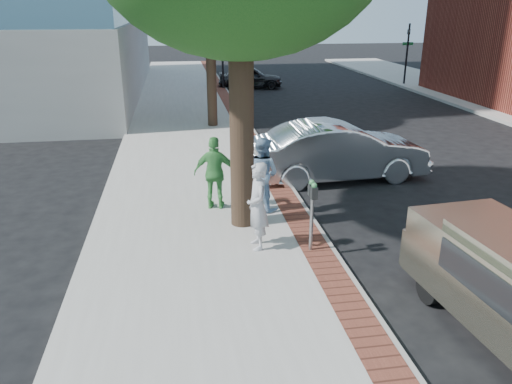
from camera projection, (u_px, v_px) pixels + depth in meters
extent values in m
plane|color=black|center=(286.00, 267.00, 9.74)|extent=(120.00, 120.00, 0.00)
cube|color=#9E9991|center=(193.00, 154.00, 16.90)|extent=(5.00, 60.00, 0.15)
cube|color=brown|center=(257.00, 149.00, 17.19)|extent=(0.60, 60.00, 0.01)
cube|color=gray|center=(267.00, 151.00, 17.27)|extent=(0.10, 60.00, 0.15)
cylinder|color=black|center=(223.00, 58.00, 29.57)|extent=(0.12, 0.12, 3.80)
imported|color=black|center=(222.00, 39.00, 29.18)|extent=(0.18, 0.15, 0.90)
cube|color=#1E7238|center=(222.00, 46.00, 29.32)|extent=(0.70, 0.03, 0.18)
cylinder|color=black|center=(407.00, 55.00, 31.28)|extent=(0.12, 0.12, 3.80)
imported|color=black|center=(409.00, 37.00, 30.89)|extent=(0.18, 0.15, 0.90)
cube|color=#1E7238|center=(408.00, 44.00, 31.03)|extent=(0.70, 0.03, 0.18)
cylinder|color=black|center=(242.00, 128.00, 10.59)|extent=(0.52, 0.52, 4.40)
cylinder|color=black|center=(211.00, 78.00, 20.05)|extent=(0.40, 0.40, 3.85)
cylinder|color=gray|center=(311.00, 224.00, 9.89)|extent=(0.07, 0.07, 1.15)
cube|color=#2D3030|center=(314.00, 193.00, 9.56)|extent=(0.12, 0.14, 0.24)
cube|color=#2D3030|center=(312.00, 190.00, 9.73)|extent=(0.12, 0.14, 0.24)
sphere|color=#3F8C4C|center=(314.00, 186.00, 9.51)|extent=(0.11, 0.11, 0.11)
sphere|color=#3F8C4C|center=(312.00, 182.00, 9.68)|extent=(0.11, 0.11, 0.11)
imported|color=#AEAEB3|center=(257.00, 206.00, 9.91)|extent=(0.47, 0.68, 1.80)
imported|color=#80A3C6|center=(262.00, 174.00, 11.87)|extent=(1.09, 1.09, 1.79)
imported|color=#479D4C|center=(215.00, 173.00, 11.93)|extent=(1.11, 0.66, 1.77)
imported|color=silver|center=(339.00, 151.00, 14.45)|extent=(5.19, 2.06, 1.68)
imported|color=black|center=(250.00, 77.00, 30.79)|extent=(4.07, 2.00, 1.34)
cube|color=gray|center=(453.00, 251.00, 8.97)|extent=(1.71, 0.94, 0.71)
cylinder|color=black|center=(430.00, 288.00, 8.49)|extent=(0.24, 0.58, 0.57)
cylinder|color=black|center=(503.00, 277.00, 8.82)|extent=(0.24, 0.58, 0.57)
cube|color=black|center=(477.00, 279.00, 7.06)|extent=(0.17, 1.77, 0.49)
cube|color=black|center=(442.00, 227.00, 9.24)|extent=(1.42, 0.14, 0.36)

